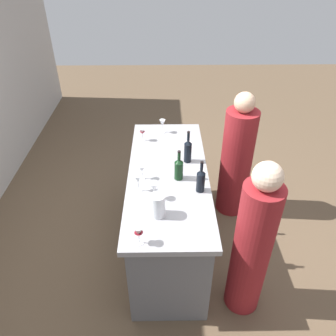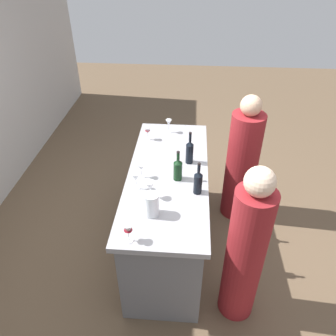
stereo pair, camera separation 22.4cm
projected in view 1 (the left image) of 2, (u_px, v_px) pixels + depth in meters
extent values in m
plane|color=brown|center=(168.00, 242.00, 3.65)|extent=(12.00, 12.00, 0.00)
cube|color=slate|center=(168.00, 212.00, 3.38)|extent=(1.82, 0.67, 0.91)
cube|color=#99999E|center=(168.00, 174.00, 3.10)|extent=(1.90, 0.75, 0.05)
cylinder|color=black|center=(201.00, 182.00, 2.82)|extent=(0.07, 0.07, 0.18)
cone|color=black|center=(201.00, 172.00, 2.75)|extent=(0.07, 0.07, 0.04)
cylinder|color=black|center=(202.00, 167.00, 2.72)|extent=(0.03, 0.03, 0.08)
cylinder|color=black|center=(202.00, 162.00, 2.70)|extent=(0.03, 0.03, 0.01)
cylinder|color=black|center=(179.00, 170.00, 2.96)|extent=(0.08, 0.08, 0.18)
cone|color=black|center=(179.00, 161.00, 2.90)|extent=(0.08, 0.08, 0.03)
cylinder|color=black|center=(179.00, 156.00, 2.87)|extent=(0.03, 0.03, 0.07)
cylinder|color=black|center=(179.00, 152.00, 2.85)|extent=(0.03, 0.03, 0.01)
cylinder|color=black|center=(188.00, 153.00, 3.18)|extent=(0.07, 0.07, 0.20)
cone|color=black|center=(188.00, 142.00, 3.11)|extent=(0.07, 0.07, 0.04)
cylinder|color=black|center=(188.00, 137.00, 3.08)|extent=(0.03, 0.03, 0.08)
cylinder|color=black|center=(189.00, 132.00, 3.05)|extent=(0.03, 0.03, 0.01)
cylinder|color=white|center=(163.00, 132.00, 3.71)|extent=(0.07, 0.07, 0.00)
cylinder|color=white|center=(163.00, 129.00, 3.69)|extent=(0.01, 0.01, 0.07)
cone|color=white|center=(162.00, 123.00, 3.64)|extent=(0.06, 0.06, 0.08)
cylinder|color=white|center=(154.00, 198.00, 2.79)|extent=(0.06, 0.06, 0.00)
cylinder|color=white|center=(154.00, 194.00, 2.77)|extent=(0.01, 0.01, 0.08)
cone|color=white|center=(154.00, 187.00, 2.72)|extent=(0.08, 0.08, 0.09)
cylinder|color=white|center=(139.00, 242.00, 2.39)|extent=(0.07, 0.07, 0.00)
cylinder|color=white|center=(139.00, 239.00, 2.37)|extent=(0.01, 0.01, 0.07)
cone|color=white|center=(139.00, 231.00, 2.32)|extent=(0.07, 0.07, 0.09)
cone|color=maroon|center=(139.00, 234.00, 2.34)|extent=(0.06, 0.06, 0.03)
cylinder|color=white|center=(142.00, 178.00, 3.01)|extent=(0.06, 0.06, 0.00)
cylinder|color=white|center=(142.00, 175.00, 2.99)|extent=(0.01, 0.01, 0.07)
cone|color=white|center=(142.00, 169.00, 2.95)|extent=(0.07, 0.07, 0.07)
cylinder|color=white|center=(139.00, 190.00, 2.87)|extent=(0.07, 0.07, 0.00)
cylinder|color=white|center=(139.00, 186.00, 2.85)|extent=(0.01, 0.01, 0.07)
cone|color=white|center=(138.00, 179.00, 2.81)|extent=(0.06, 0.06, 0.08)
cylinder|color=white|center=(143.00, 140.00, 3.57)|extent=(0.06, 0.06, 0.00)
cylinder|color=white|center=(143.00, 137.00, 3.54)|extent=(0.01, 0.01, 0.07)
cone|color=white|center=(142.00, 131.00, 3.50)|extent=(0.06, 0.06, 0.07)
cone|color=maroon|center=(142.00, 133.00, 3.51)|extent=(0.05, 0.05, 0.03)
cylinder|color=silver|center=(158.00, 205.00, 2.57)|extent=(0.12, 0.12, 0.20)
cylinder|color=maroon|center=(236.00, 164.00, 3.74)|extent=(0.38, 0.38, 1.30)
sphere|color=#D8AD8C|center=(245.00, 103.00, 3.31)|extent=(0.22, 0.22, 0.22)
cylinder|color=maroon|center=(251.00, 252.00, 2.69)|extent=(0.38, 0.38, 1.34)
sphere|color=beige|center=(268.00, 177.00, 2.24)|extent=(0.22, 0.22, 0.22)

